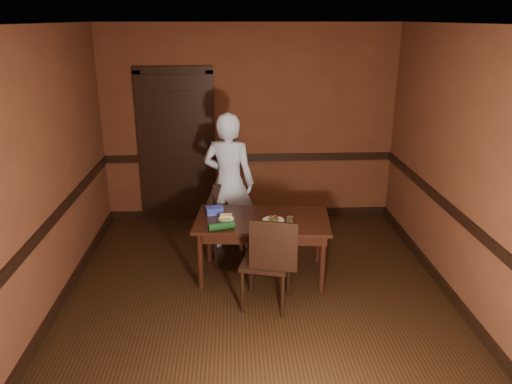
{
  "coord_description": "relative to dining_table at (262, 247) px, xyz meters",
  "views": [
    {
      "loc": [
        -0.23,
        -4.49,
        2.75
      ],
      "look_at": [
        0.0,
        0.35,
        1.05
      ],
      "focal_mm": 35.0,
      "sensor_mm": 36.0,
      "label": 1
    }
  ],
  "objects": [
    {
      "name": "wall_front",
      "position": [
        -0.08,
        -2.77,
        1.01
      ],
      "size": [
        4.0,
        0.02,
        2.7
      ],
      "primitive_type": "cube",
      "color": "#572D1A",
      "rests_on": "ground"
    },
    {
      "name": "wall_right",
      "position": [
        1.92,
        -0.52,
        1.01
      ],
      "size": [
        0.02,
        4.5,
        2.7
      ],
      "primitive_type": "cube",
      "color": "#572D1A",
      "rests_on": "ground"
    },
    {
      "name": "person",
      "position": [
        -0.36,
        0.75,
        0.52
      ],
      "size": [
        0.71,
        0.56,
        1.71
      ],
      "primitive_type": "imported",
      "rotation": [
        0.0,
        0.0,
        2.87
      ],
      "color": "silver",
      "rests_on": "floor"
    },
    {
      "name": "baseboard_back",
      "position": [
        -0.08,
        1.71,
        -0.28
      ],
      "size": [
        4.0,
        0.03,
        0.12
      ],
      "primitive_type": "cube",
      "color": "black",
      "rests_on": "ground"
    },
    {
      "name": "baseboard_left",
      "position": [
        -2.06,
        -0.52,
        -0.28
      ],
      "size": [
        0.03,
        4.5,
        0.12
      ],
      "primitive_type": "cube",
      "color": "black",
      "rests_on": "ground"
    },
    {
      "name": "chair_far",
      "position": [
        -0.38,
        0.51,
        0.09
      ],
      "size": [
        0.45,
        0.45,
        0.86
      ],
      "primitive_type": null,
      "rotation": [
        0.0,
        0.0,
        0.13
      ],
      "color": "black",
      "rests_on": "floor"
    },
    {
      "name": "floor",
      "position": [
        -0.08,
        -0.52,
        -0.34
      ],
      "size": [
        4.0,
        4.5,
        0.01
      ],
      "primitive_type": "cube",
      "color": "black",
      "rests_on": "ground"
    },
    {
      "name": "sandwich_plate",
      "position": [
        0.12,
        -0.08,
        0.36
      ],
      "size": [
        0.24,
        0.24,
        0.06
      ],
      "rotation": [
        0.0,
        0.0,
        -0.13
      ],
      "color": "white",
      "rests_on": "dining_table"
    },
    {
      "name": "wrapped_veg",
      "position": [
        -0.44,
        -0.28,
        0.38
      ],
      "size": [
        0.29,
        0.15,
        0.08
      ],
      "primitive_type": "cylinder",
      "rotation": [
        0.0,
        1.57,
        0.29
      ],
      "color": "#103916",
      "rests_on": "dining_table"
    },
    {
      "name": "chair_near",
      "position": [
        0.0,
        -0.61,
        0.15
      ],
      "size": [
        0.56,
        0.56,
        0.98
      ],
      "primitive_type": null,
      "rotation": [
        0.0,
        0.0,
        2.89
      ],
      "color": "black",
      "rests_on": "floor"
    },
    {
      "name": "dado_left",
      "position": [
        -2.06,
        -0.52,
        0.56
      ],
      "size": [
        0.03,
        4.5,
        0.1
      ],
      "primitive_type": "cube",
      "color": "black",
      "rests_on": "ground"
    },
    {
      "name": "dado_right",
      "position": [
        1.91,
        -0.52,
        0.56
      ],
      "size": [
        0.03,
        4.5,
        0.1
      ],
      "primitive_type": "cube",
      "color": "black",
      "rests_on": "ground"
    },
    {
      "name": "dining_table",
      "position": [
        0.0,
        0.0,
        0.0
      ],
      "size": [
        1.52,
        0.95,
        0.68
      ],
      "primitive_type": "cube",
      "rotation": [
        0.0,
        0.0,
        -0.1
      ],
      "color": "black",
      "rests_on": "floor"
    },
    {
      "name": "wall_left",
      "position": [
        -2.08,
        -0.52,
        1.01
      ],
      "size": [
        0.02,
        4.5,
        2.7
      ],
      "primitive_type": "cube",
      "color": "#572D1A",
      "rests_on": "ground"
    },
    {
      "name": "dado_back",
      "position": [
        -0.08,
        1.71,
        0.56
      ],
      "size": [
        4.0,
        0.03,
        0.1
      ],
      "primitive_type": "cube",
      "color": "black",
      "rests_on": "ground"
    },
    {
      "name": "wall_back",
      "position": [
        -0.08,
        1.73,
        1.01
      ],
      "size": [
        4.0,
        0.02,
        2.7
      ],
      "primitive_type": "cube",
      "color": "#572D1A",
      "rests_on": "ground"
    },
    {
      "name": "baseboard_right",
      "position": [
        1.91,
        -0.52,
        -0.28
      ],
      "size": [
        0.03,
        4.5,
        0.12
      ],
      "primitive_type": "cube",
      "color": "black",
      "rests_on": "ground"
    },
    {
      "name": "cheese_saucer",
      "position": [
        -0.39,
        0.0,
        0.36
      ],
      "size": [
        0.17,
        0.17,
        0.05
      ],
      "rotation": [
        0.0,
        0.0,
        -0.12
      ],
      "color": "white",
      "rests_on": "dining_table"
    },
    {
      "name": "door",
      "position": [
        -1.08,
        1.69,
        0.75
      ],
      "size": [
        1.05,
        0.07,
        2.2
      ],
      "color": "black",
      "rests_on": "ground"
    },
    {
      "name": "sauce_jar",
      "position": [
        0.28,
        -0.17,
        0.38
      ],
      "size": [
        0.07,
        0.07,
        0.08
      ],
      "rotation": [
        0.0,
        0.0,
        -0.33
      ],
      "color": "#628D44",
      "rests_on": "dining_table"
    },
    {
      "name": "ceiling",
      "position": [
        -0.08,
        -0.52,
        2.36
      ],
      "size": [
        4.0,
        4.5,
        0.01
      ],
      "primitive_type": "cube",
      "color": "silver",
      "rests_on": "ground"
    },
    {
      "name": "food_tub",
      "position": [
        -0.52,
        0.17,
        0.38
      ],
      "size": [
        0.21,
        0.16,
        0.08
      ],
      "rotation": [
        0.0,
        0.0,
        0.18
      ],
      "color": "#3445BD",
      "rests_on": "dining_table"
    }
  ]
}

